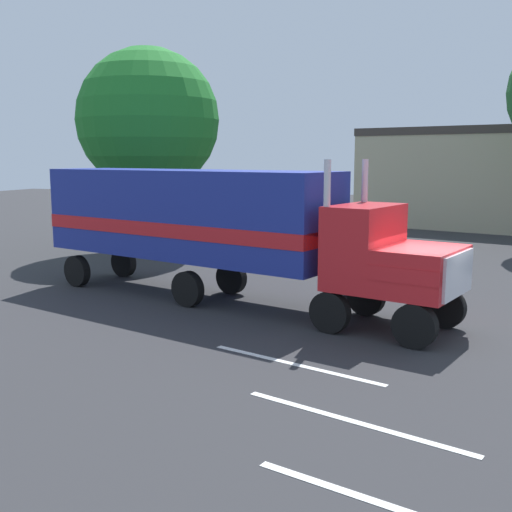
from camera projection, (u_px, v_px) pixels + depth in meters
The scene contains 9 objects.
ground_plane at pixel (427, 333), 16.00m from camera, with size 120.00×120.00×0.00m, color #2D2D30.
lane_stripe_near at pixel (295, 364), 13.56m from camera, with size 4.40×0.16×0.01m, color silver.
lane_stripe_mid at pixel (354, 422), 10.62m from camera, with size 4.40×0.16×0.01m, color silver.
lane_stripe_far at pixel (403, 511), 7.93m from camera, with size 4.40×0.16×0.01m, color silver.
semi_truck at pixel (213, 222), 19.31m from camera, with size 14.26×6.55×4.50m.
person_bystander at pixel (349, 276), 19.06m from camera, with size 0.34×0.45×1.63m.
parked_car at pixel (292, 240), 28.07m from camera, with size 4.75×3.14×1.57m.
tree_center at pixel (148, 120), 28.87m from camera, with size 6.73×6.73×9.66m.
building_backdrop at pixel (474, 175), 39.68m from camera, with size 15.46×9.97×6.47m.
Camera 1 is at (0.68, -16.10, 4.53)m, focal length 42.93 mm.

